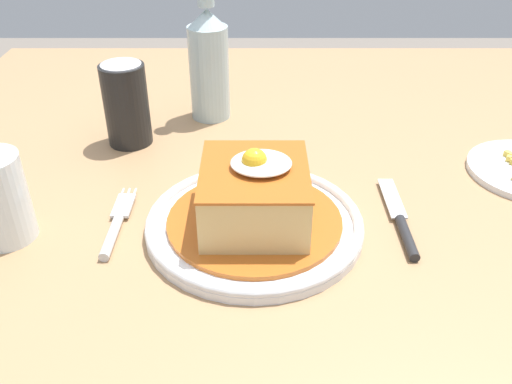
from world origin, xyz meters
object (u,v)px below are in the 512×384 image
main_plate (256,223)px  soda_can (128,104)px  knife (404,226)px  fork (117,226)px  beer_bottle_clear (210,58)px  drinking_glass (1,204)px

main_plate → soda_can: soda_can is taller
main_plate → knife: (0.18, -0.00, -0.00)m
fork → beer_bottle_clear: (0.09, 0.32, 0.09)m
main_plate → knife: 0.18m
main_plate → drinking_glass: size_ratio=2.44×
fork → knife: 0.34m
soda_can → drinking_glass: bearing=-112.3°
main_plate → drinking_glass: drinking_glass is taller
soda_can → main_plate: bearing=-49.8°
beer_bottle_clear → drinking_glass: 0.40m
fork → drinking_glass: size_ratio=1.34×
drinking_glass → main_plate: bearing=2.6°
main_plate → soda_can: bearing=130.2°
soda_can → beer_bottle_clear: (0.12, 0.09, 0.04)m
main_plate → fork: (-0.16, -0.00, -0.00)m
main_plate → knife: size_ratio=1.56×
drinking_glass → fork: bearing=5.1°
beer_bottle_clear → main_plate: bearing=-77.0°
knife → beer_bottle_clear: bearing=127.9°
knife → drinking_glass: 0.47m
soda_can → beer_bottle_clear: size_ratio=0.47×
knife → soda_can: soda_can is taller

